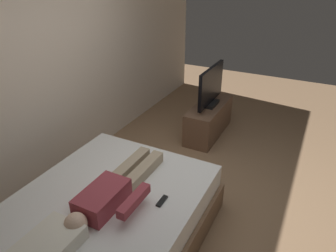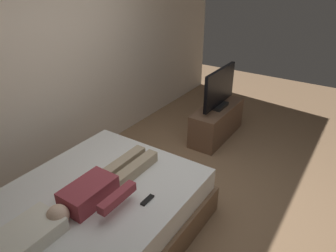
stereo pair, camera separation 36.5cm
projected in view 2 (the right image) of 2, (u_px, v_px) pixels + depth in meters
The scene contains 8 objects.
ground_plane at pixel (187, 207), 3.43m from camera, with size 10.00×10.00×0.00m, color #8C6B4C.
back_wall at pixel (85, 51), 3.96m from camera, with size 6.40×0.10×2.80m, color beige.
bed at pixel (97, 215), 2.95m from camera, with size 1.96×1.62×0.54m.
pillow at pixel (28, 234), 2.30m from camera, with size 0.48×0.34×0.12m, color silver.
person at pixel (101, 186), 2.77m from camera, with size 1.26×0.46×0.18m.
remote at pixel (147, 200), 2.71m from camera, with size 0.15×0.04×0.02m, color black.
tv_stand at pixel (217, 122), 4.72m from camera, with size 1.10×0.40×0.50m, color brown.
tv at pixel (219, 89), 4.47m from camera, with size 0.88×0.20×0.59m.
Camera 2 is at (-2.30, -1.28, 2.39)m, focal length 32.98 mm.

